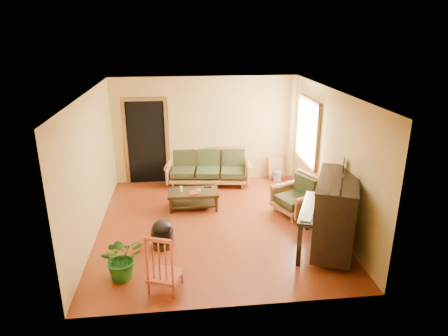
{
  "coord_description": "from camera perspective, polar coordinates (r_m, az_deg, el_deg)",
  "views": [
    {
      "loc": [
        -0.63,
        -7.07,
        3.68
      ],
      "look_at": [
        0.2,
        0.2,
        1.1
      ],
      "focal_mm": 32.0,
      "sensor_mm": 36.0,
      "label": 1
    }
  ],
  "objects": [
    {
      "name": "book",
      "position": [
        8.42,
        -4.97,
        -3.58
      ],
      "size": [
        0.19,
        0.25,
        0.02
      ],
      "primitive_type": "imported",
      "rotation": [
        0.0,
        0.0,
        0.07
      ],
      "color": "#A72116",
      "rests_on": "coffee_table"
    },
    {
      "name": "sofa",
      "position": [
        9.8,
        -2.27,
        0.07
      ],
      "size": [
        2.13,
        1.12,
        0.87
      ],
      "primitive_type": "cube",
      "rotation": [
        0.0,
        0.0,
        -0.14
      ],
      "color": "#9F6B3A",
      "rests_on": "floor"
    },
    {
      "name": "coffee_table",
      "position": [
        8.61,
        -4.39,
        -4.5
      ],
      "size": [
        1.08,
        0.6,
        0.39
      ],
      "primitive_type": "cube",
      "rotation": [
        0.0,
        0.0,
        -0.01
      ],
      "color": "black",
      "rests_on": "floor"
    },
    {
      "name": "piano",
      "position": [
        7.07,
        15.6,
        -6.56
      ],
      "size": [
        1.44,
        1.75,
        1.34
      ],
      "primitive_type": "cube",
      "rotation": [
        0.0,
        0.0,
        -0.42
      ],
      "color": "black",
      "rests_on": "floor"
    },
    {
      "name": "remote",
      "position": [
        8.71,
        -2.33,
        -2.74
      ],
      "size": [
        0.16,
        0.05,
        0.02
      ],
      "primitive_type": "cube",
      "rotation": [
        0.0,
        0.0,
        -0.03
      ],
      "color": "black",
      "rests_on": "coffee_table"
    },
    {
      "name": "leaning_frame",
      "position": [
        10.3,
        7.51,
        0.1
      ],
      "size": [
        0.46,
        0.22,
        0.6
      ],
      "primitive_type": "cube",
      "rotation": [
        0.0,
        0.0,
        0.27
      ],
      "color": "#AF7C3A",
      "rests_on": "floor"
    },
    {
      "name": "red_chair",
      "position": [
        6.02,
        -8.48,
        -13.05
      ],
      "size": [
        0.58,
        0.6,
        0.95
      ],
      "primitive_type": "cube",
      "rotation": [
        0.0,
        0.0,
        -0.35
      ],
      "color": "#99311B",
      "rests_on": "floor"
    },
    {
      "name": "window",
      "position": [
        9.1,
        11.92,
        5.15
      ],
      "size": [
        0.12,
        1.36,
        1.46
      ],
      "primitive_type": "cube",
      "color": "white",
      "rests_on": "right_wall"
    },
    {
      "name": "ceramic_crock",
      "position": [
        10.18,
        7.67,
        -1.21
      ],
      "size": [
        0.26,
        0.26,
        0.25
      ],
      "primitive_type": "cylinder",
      "rotation": [
        0.0,
        0.0,
        -0.43
      ],
      "color": "#354AA1",
      "rests_on": "floor"
    },
    {
      "name": "doorway",
      "position": [
        9.95,
        -11.01,
        3.58
      ],
      "size": [
        1.08,
        0.16,
        2.05
      ],
      "primitive_type": "cube",
      "color": "black",
      "rests_on": "floor"
    },
    {
      "name": "armchair",
      "position": [
        8.36,
        10.09,
        -3.85
      ],
      "size": [
        1.08,
        1.1,
        0.84
      ],
      "primitive_type": "cube",
      "rotation": [
        0.0,
        0.0,
        0.42
      ],
      "color": "#9F6B3A",
      "rests_on": "floor"
    },
    {
      "name": "glass_jar",
      "position": [
        8.45,
        -3.65,
        -3.31
      ],
      "size": [
        0.1,
        0.1,
        0.06
      ],
      "primitive_type": "cylinder",
      "rotation": [
        0.0,
        0.0,
        -0.04
      ],
      "color": "silver",
      "rests_on": "coffee_table"
    },
    {
      "name": "candle",
      "position": [
        8.54,
        -6.16,
        -2.97
      ],
      "size": [
        0.08,
        0.08,
        0.11
      ],
      "primitive_type": "cylinder",
      "rotation": [
        0.0,
        0.0,
        -0.4
      ],
      "color": "silver",
      "rests_on": "coffee_table"
    },
    {
      "name": "footstool",
      "position": [
        7.23,
        -8.8,
        -9.69
      ],
      "size": [
        0.42,
        0.42,
        0.39
      ],
      "primitive_type": "cylinder",
      "rotation": [
        0.0,
        0.0,
        0.03
      ],
      "color": "black",
      "rests_on": "floor"
    },
    {
      "name": "floor",
      "position": [
        8.0,
        -1.27,
        -7.99
      ],
      "size": [
        5.0,
        5.0,
        0.0
      ],
      "primitive_type": "plane",
      "color": "#5E1F0C",
      "rests_on": "ground"
    },
    {
      "name": "potted_plant",
      "position": [
        6.44,
        -14.35,
        -12.31
      ],
      "size": [
        0.78,
        0.72,
        0.72
      ],
      "primitive_type": "imported",
      "rotation": [
        0.0,
        0.0,
        0.29
      ],
      "color": "#1D5317",
      "rests_on": "floor"
    }
  ]
}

